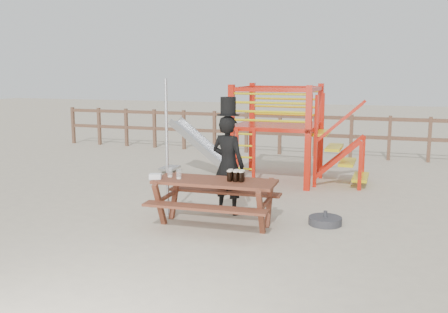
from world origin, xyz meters
The scene contains 10 objects.
ground centered at (0.00, 0.00, 0.00)m, with size 60.00×60.00×0.00m, color #BDAF93.
back_fence centered at (0.00, 7.00, 0.74)m, with size 15.09×0.09×1.20m.
playground_fort centered at (0.12, 3.58, 1.07)m, with size 4.71×1.84×2.10m.
picnic_table centered at (0.04, 0.02, 0.46)m, with size 1.91×1.36×0.72m.
man_with_hat centered at (0.01, 0.74, 0.88)m, with size 0.69×0.55×1.95m.
metal_pole centered at (-0.89, 0.30, 1.13)m, with size 0.05×0.05×2.25m, color #B2B2B7.
parasol_base centered at (1.65, 0.62, 0.06)m, with size 0.52×0.52×0.22m.
paper_bag centered at (-0.87, -0.19, 0.76)m, with size 0.18×0.14×0.08m, color white.
stout_pints centered at (0.37, 0.05, 0.81)m, with size 0.26×0.17×0.17m.
empty_glasses centered at (-0.61, -0.04, 0.79)m, with size 0.27×0.16×0.15m.
Camera 1 is at (2.58, -7.00, 2.36)m, focal length 40.00 mm.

